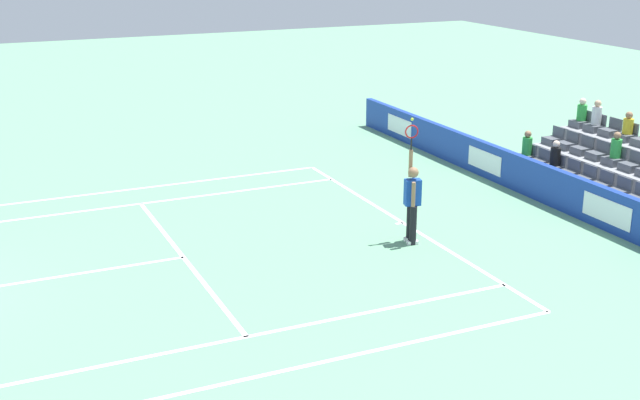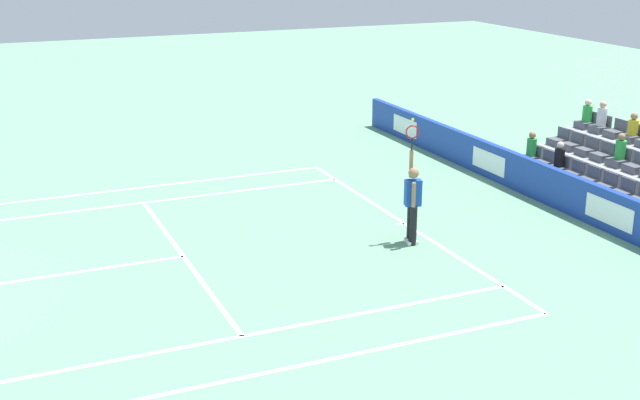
{
  "view_description": "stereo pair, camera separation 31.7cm",
  "coord_description": "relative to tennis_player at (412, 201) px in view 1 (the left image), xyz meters",
  "views": [
    {
      "loc": [
        -16.68,
        -2.14,
        6.79
      ],
      "look_at": [
        -0.62,
        -9.39,
        1.1
      ],
      "focal_mm": 46.99,
      "sensor_mm": 36.0,
      "label": 1
    },
    {
      "loc": [
        -16.81,
        -2.43,
        6.79
      ],
      "look_at": [
        -0.62,
        -9.39,
        1.1
      ],
      "focal_mm": 46.99,
      "sensor_mm": 36.0,
      "label": 2
    }
  ],
  "objects": [
    {
      "name": "line_singles_sideline_right",
      "position": [
        -2.89,
        5.45,
        -0.99
      ],
      "size": [
        0.1,
        11.89,
        0.01
      ],
      "primitive_type": "cube",
      "color": "white",
      "rests_on": "ground"
    },
    {
      "name": "line_singles_sideline_left",
      "position": [
        5.34,
        5.45,
        -0.99
      ],
      "size": [
        0.1,
        11.89,
        0.01
      ],
      "primitive_type": "cube",
      "color": "white",
      "rests_on": "ground"
    },
    {
      "name": "line_centre_service",
      "position": [
        1.23,
        8.19,
        -0.99
      ],
      "size": [
        0.1,
        6.4,
        0.01
      ],
      "primitive_type": "cube",
      "color": "white",
      "rests_on": "ground"
    },
    {
      "name": "sponsor_barrier",
      "position": [
        1.23,
        -4.67,
        -0.49
      ],
      "size": [
        19.76,
        0.22,
        1.0
      ],
      "color": "#193899",
      "rests_on": "ground"
    },
    {
      "name": "line_doubles_sideline_left",
      "position": [
        6.71,
        5.45,
        -0.99
      ],
      "size": [
        0.1,
        11.89,
        0.01
      ],
      "primitive_type": "cube",
      "color": "white",
      "rests_on": "ground"
    },
    {
      "name": "tennis_player",
      "position": [
        0.0,
        0.0,
        0.0
      ],
      "size": [
        0.51,
        0.4,
        2.85
      ],
      "color": "black",
      "rests_on": "ground"
    },
    {
      "name": "line_centre_mark",
      "position": [
        1.23,
        -0.4,
        -0.99
      ],
      "size": [
        0.1,
        0.2,
        0.01
      ],
      "primitive_type": "cube",
      "color": "white",
      "rests_on": "ground"
    },
    {
      "name": "line_doubles_sideline_right",
      "position": [
        -4.26,
        5.45,
        -0.99
      ],
      "size": [
        0.1,
        11.89,
        0.01
      ],
      "primitive_type": "cube",
      "color": "white",
      "rests_on": "ground"
    },
    {
      "name": "stadium_stand",
      "position": [
        1.24,
        -6.99,
        -0.44
      ],
      "size": [
        4.96,
        2.85,
        2.18
      ],
      "color": "gray",
      "rests_on": "ground"
    },
    {
      "name": "line_baseline",
      "position": [
        1.23,
        -0.5,
        -0.99
      ],
      "size": [
        10.97,
        0.1,
        0.01
      ],
      "primitive_type": "cube",
      "color": "white",
      "rests_on": "ground"
    },
    {
      "name": "line_service",
      "position": [
        1.23,
        4.99,
        -0.99
      ],
      "size": [
        8.23,
        0.1,
        0.01
      ],
      "primitive_type": "cube",
      "color": "white",
      "rests_on": "ground"
    }
  ]
}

